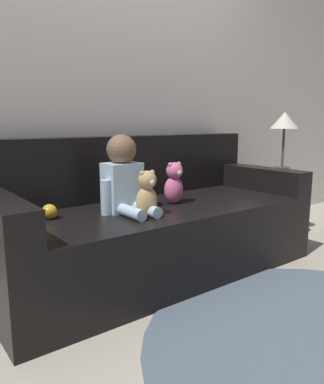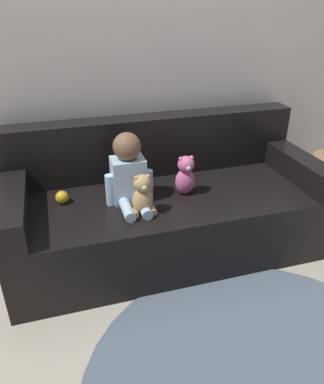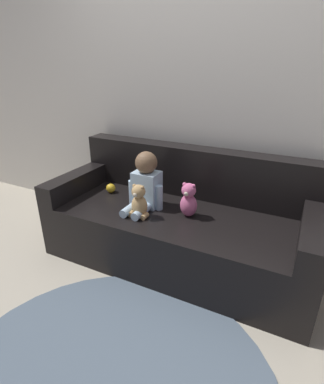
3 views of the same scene
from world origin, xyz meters
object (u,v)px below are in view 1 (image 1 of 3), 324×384
(toy_ball, at_px, (49,212))
(side_table, at_px, (283,141))
(couch, at_px, (152,224))
(person_baby, at_px, (124,179))
(plush_toy_side, at_px, (174,183))
(teddy_bear_brown, at_px, (147,195))

(toy_ball, height_order, side_table, side_table)
(couch, height_order, person_baby, person_baby)
(plush_toy_side, relative_size, side_table, 0.26)
(side_table, bearing_deg, toy_ball, 177.34)
(teddy_bear_brown, xyz_separation_m, toy_ball, (-0.44, 0.26, -0.08))
(side_table, bearing_deg, person_baby, -179.75)
(plush_toy_side, bearing_deg, couch, 137.37)
(teddy_bear_brown, relative_size, toy_ball, 3.16)
(toy_ball, bearing_deg, person_baby, -13.18)
(toy_ball, bearing_deg, couch, -0.52)
(toy_ball, xyz_separation_m, side_table, (1.89, -0.09, 0.31))
(plush_toy_side, relative_size, toy_ball, 3.29)
(person_baby, xyz_separation_m, toy_ball, (-0.40, 0.09, -0.15))
(toy_ball, relative_size, side_table, 0.08)
(teddy_bear_brown, distance_m, side_table, 1.48)
(person_baby, bearing_deg, plush_toy_side, -1.02)
(person_baby, relative_size, plush_toy_side, 1.67)
(couch, height_order, side_table, side_table)
(side_table, bearing_deg, teddy_bear_brown, -173.05)
(plush_toy_side, xyz_separation_m, side_table, (1.13, 0.01, 0.22))
(couch, height_order, plush_toy_side, couch)
(plush_toy_side, bearing_deg, side_table, 0.66)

